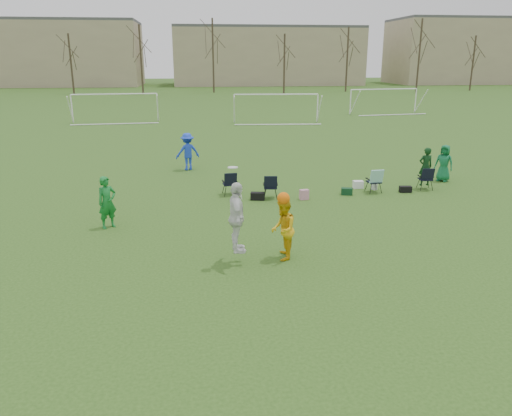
{
  "coord_description": "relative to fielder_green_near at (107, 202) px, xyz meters",
  "views": [
    {
      "loc": [
        -2.91,
        -11.69,
        5.47
      ],
      "look_at": [
        -1.28,
        2.15,
        1.25
      ],
      "focal_mm": 35.0,
      "sensor_mm": 36.0,
      "label": 1
    }
  ],
  "objects": [
    {
      "name": "fielder_green_far",
      "position": [
        14.21,
        4.94,
        -0.03
      ],
      "size": [
        0.96,
        0.96,
        1.68
      ],
      "primitive_type": "imported",
      "rotation": [
        0.0,
        0.0,
        -0.77
      ],
      "color": "#12663A",
      "rests_on": "ground"
    },
    {
      "name": "goal_mid",
      "position": [
        9.95,
        27.39,
        1.05
      ],
      "size": [
        7.4,
        0.63,
        2.46
      ],
      "rotation": [
        0.0,
        0.0,
        -0.07
      ],
      "color": "white",
      "rests_on": "ground"
    },
    {
      "name": "ground",
      "position": [
        5.95,
        -4.61,
        -0.88
      ],
      "size": [
        260.0,
        260.0,
        0.0
      ],
      "primitive_type": "plane",
      "color": "#2B4C18",
      "rests_on": "ground"
    },
    {
      "name": "center_contest",
      "position": [
        4.66,
        -3.46,
        0.25
      ],
      "size": [
        1.96,
        1.25,
        2.74
      ],
      "color": "white",
      "rests_on": "ground"
    },
    {
      "name": "fielder_green_near",
      "position": [
        0.0,
        0.0,
        0.0
      ],
      "size": [
        0.76,
        0.71,
        1.75
      ],
      "primitive_type": "imported",
      "rotation": [
        0.0,
        0.0,
        0.63
      ],
      "color": "#15772C",
      "rests_on": "ground"
    },
    {
      "name": "goal_right",
      "position": [
        21.95,
        33.39,
        1.05
      ],
      "size": [
        7.35,
        1.14,
        2.46
      ],
      "rotation": [
        0.0,
        0.0,
        0.14
      ],
      "color": "white",
      "rests_on": "ground"
    },
    {
      "name": "fielder_blue",
      "position": [
        2.53,
        8.73,
        0.06
      ],
      "size": [
        1.36,
        1.03,
        1.86
      ],
      "primitive_type": "imported",
      "rotation": [
        0.0,
        0.0,
        3.45
      ],
      "color": "blue",
      "rests_on": "ground"
    },
    {
      "name": "building_row",
      "position": [
        12.68,
        91.39,
        5.11
      ],
      "size": [
        126.0,
        16.0,
        13.0
      ],
      "color": "tan",
      "rests_on": "ground"
    },
    {
      "name": "sideline_setup",
      "position": [
        9.24,
        3.46,
        -0.33
      ],
      "size": [
        9.1,
        1.81,
        1.8
      ],
      "color": "black",
      "rests_on": "ground"
    },
    {
      "name": "tree_line",
      "position": [
        6.19,
        65.24,
        4.22
      ],
      "size": [
        110.28,
        3.28,
        11.4
      ],
      "color": "#382B21",
      "rests_on": "ground"
    },
    {
      "name": "goal_left",
      "position": [
        -4.05,
        29.39,
        1.05
      ],
      "size": [
        7.39,
        0.76,
        2.46
      ],
      "rotation": [
        0.0,
        0.0,
        0.09
      ],
      "color": "white",
      "rests_on": "ground"
    }
  ]
}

